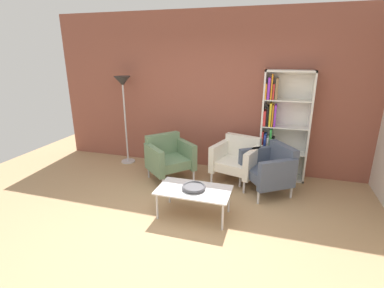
% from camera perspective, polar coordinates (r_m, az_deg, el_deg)
% --- Properties ---
extents(ground_plane, '(8.32, 8.32, 0.00)m').
position_cam_1_polar(ground_plane, '(3.75, -5.10, -17.79)').
color(ground_plane, tan).
extents(brick_back_panel, '(6.40, 0.12, 2.90)m').
position_cam_1_polar(brick_back_panel, '(5.44, 4.30, 10.15)').
color(brick_back_panel, brown).
rests_on(brick_back_panel, ground_plane).
extents(bookshelf_tall, '(0.80, 0.30, 1.90)m').
position_cam_1_polar(bookshelf_tall, '(5.20, 17.04, 3.41)').
color(bookshelf_tall, silver).
rests_on(bookshelf_tall, ground_plane).
extents(coffee_table_low, '(1.00, 0.56, 0.40)m').
position_cam_1_polar(coffee_table_low, '(3.95, 0.37, -9.42)').
color(coffee_table_low, silver).
rests_on(coffee_table_low, ground_plane).
extents(decorative_bowl, '(0.32, 0.32, 0.05)m').
position_cam_1_polar(decorative_bowl, '(3.92, 0.37, -8.55)').
color(decorative_bowl, '#4C4C51').
rests_on(decorative_bowl, coffee_table_low).
extents(armchair_near_window, '(0.94, 0.95, 0.78)m').
position_cam_1_polar(armchair_near_window, '(5.08, -4.66, -2.52)').
color(armchair_near_window, slate).
rests_on(armchair_near_window, ground_plane).
extents(armchair_spare_guest, '(0.86, 0.82, 0.78)m').
position_cam_1_polar(armchair_spare_guest, '(5.02, 8.97, -2.94)').
color(armchair_spare_guest, white).
rests_on(armchair_spare_guest, ground_plane).
extents(armchair_corner_red, '(0.93, 0.95, 0.78)m').
position_cam_1_polar(armchair_corner_red, '(4.74, 15.22, -4.63)').
color(armchair_corner_red, '#4C566B').
rests_on(armchair_corner_red, ground_plane).
extents(floor_lamp_torchiere, '(0.32, 0.32, 1.74)m').
position_cam_1_polar(floor_lamp_torchiere, '(5.75, -13.56, 10.11)').
color(floor_lamp_torchiere, silver).
rests_on(floor_lamp_torchiere, ground_plane).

